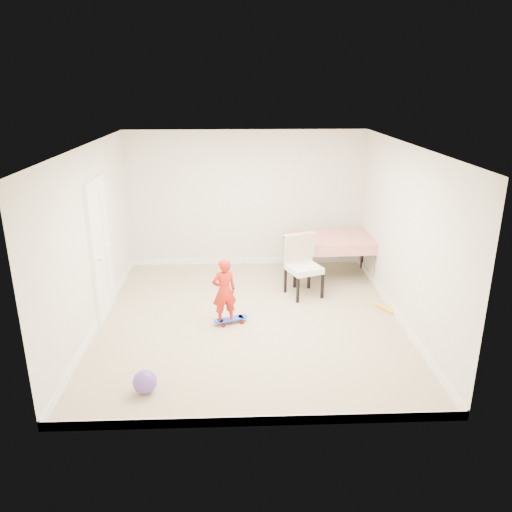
{
  "coord_description": "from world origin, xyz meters",
  "views": [
    {
      "loc": [
        -0.19,
        -6.84,
        3.39
      ],
      "look_at": [
        0.1,
        0.2,
        0.95
      ],
      "focal_mm": 35.0,
      "sensor_mm": 36.0,
      "label": 1
    }
  ],
  "objects_px": {
    "dining_chair": "(304,267)",
    "skateboard": "(231,321)",
    "dining_table": "(331,257)",
    "child": "(224,293)",
    "balloon": "(145,382)"
  },
  "relations": [
    {
      "from": "skateboard",
      "to": "child",
      "type": "bearing_deg",
      "value": 175.09
    },
    {
      "from": "child",
      "to": "skateboard",
      "type": "bearing_deg",
      "value": 177.89
    },
    {
      "from": "balloon",
      "to": "skateboard",
      "type": "bearing_deg",
      "value": 60.47
    },
    {
      "from": "dining_chair",
      "to": "skateboard",
      "type": "xyz_separation_m",
      "value": [
        -1.22,
        -1.0,
        -0.47
      ]
    },
    {
      "from": "dining_table",
      "to": "balloon",
      "type": "distance_m",
      "value": 4.53
    },
    {
      "from": "skateboard",
      "to": "balloon",
      "type": "xyz_separation_m",
      "value": [
        -0.98,
        -1.72,
        0.1
      ]
    },
    {
      "from": "dining_table",
      "to": "skateboard",
      "type": "distance_m",
      "value": 2.6
    },
    {
      "from": "dining_table",
      "to": "balloon",
      "type": "height_order",
      "value": "dining_table"
    },
    {
      "from": "dining_table",
      "to": "balloon",
      "type": "bearing_deg",
      "value": -130.99
    },
    {
      "from": "child",
      "to": "balloon",
      "type": "xyz_separation_m",
      "value": [
        -0.89,
        -1.7,
        -0.36
      ]
    },
    {
      "from": "skateboard",
      "to": "balloon",
      "type": "bearing_deg",
      "value": -139.64
    },
    {
      "from": "child",
      "to": "dining_table",
      "type": "bearing_deg",
      "value": -153.44
    },
    {
      "from": "child",
      "to": "balloon",
      "type": "distance_m",
      "value": 1.95
    },
    {
      "from": "dining_table",
      "to": "dining_chair",
      "type": "height_order",
      "value": "dining_chair"
    },
    {
      "from": "dining_chair",
      "to": "balloon",
      "type": "distance_m",
      "value": 3.52
    }
  ]
}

